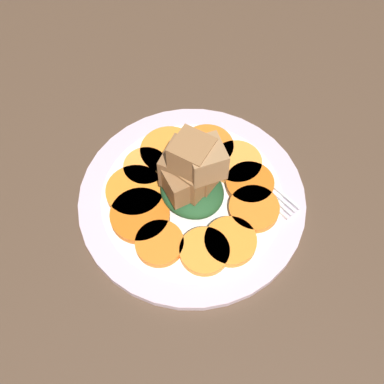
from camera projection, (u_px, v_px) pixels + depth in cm
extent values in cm
cube|color=#4C3828|center=(192.00, 204.00, 60.98)|extent=(120.00, 120.00, 2.00)
cylinder|color=silver|center=(192.00, 199.00, 59.68)|extent=(28.03, 28.03, 1.00)
cylinder|color=white|center=(192.00, 198.00, 59.64)|extent=(22.43, 22.43, 1.00)
cylinder|color=orange|center=(160.00, 243.00, 55.37)|extent=(5.66, 5.66, 1.05)
cylinder|color=orange|center=(204.00, 251.00, 54.88)|extent=(5.80, 5.80, 1.05)
cylinder|color=orange|center=(230.00, 241.00, 55.50)|extent=(6.09, 6.09, 1.05)
cylinder|color=orange|center=(254.00, 209.00, 57.68)|extent=(6.09, 6.09, 1.05)
cylinder|color=orange|center=(250.00, 184.00, 59.47)|extent=(5.99, 5.99, 1.05)
cylinder|color=orange|center=(235.00, 161.00, 61.18)|extent=(6.40, 6.40, 1.05)
cylinder|color=orange|center=(207.00, 147.00, 62.25)|extent=(6.80, 6.80, 1.05)
cylinder|color=orange|center=(169.00, 151.00, 61.93)|extent=(7.40, 7.40, 1.05)
cylinder|color=#F99438|center=(146.00, 167.00, 60.68)|extent=(5.60, 5.60, 1.05)
cylinder|color=orange|center=(135.00, 191.00, 58.90)|extent=(7.14, 7.14, 1.05)
cylinder|color=orange|center=(140.00, 215.00, 57.22)|extent=(7.15, 7.15, 1.05)
ellipsoid|color=#1E4723|center=(192.00, 190.00, 57.97)|extent=(8.18, 7.37, 2.78)
cube|color=brown|center=(185.00, 167.00, 55.24)|extent=(6.31, 6.31, 4.68)
cube|color=brown|center=(181.00, 181.00, 54.81)|extent=(4.47, 4.47, 3.78)
cube|color=olive|center=(193.00, 175.00, 54.96)|extent=(4.97, 4.97, 4.19)
cube|color=olive|center=(200.00, 166.00, 55.74)|extent=(4.87, 4.87, 3.95)
cube|color=#9E754C|center=(205.00, 160.00, 51.48)|extent=(4.97, 4.97, 3.91)
cube|color=olive|center=(193.00, 153.00, 51.74)|extent=(5.21, 5.21, 4.02)
cube|color=silver|center=(225.00, 154.00, 62.13)|extent=(11.69, 1.78, 0.40)
cube|color=silver|center=(262.00, 186.00, 59.68)|extent=(1.54, 2.39, 0.40)
cube|color=silver|center=(285.00, 197.00, 58.90)|extent=(4.60, 0.57, 0.40)
cube|color=silver|center=(281.00, 200.00, 58.67)|extent=(4.60, 0.57, 0.40)
cube|color=silver|center=(278.00, 203.00, 58.44)|extent=(4.60, 0.57, 0.40)
cube|color=silver|center=(274.00, 206.00, 58.22)|extent=(4.60, 0.57, 0.40)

